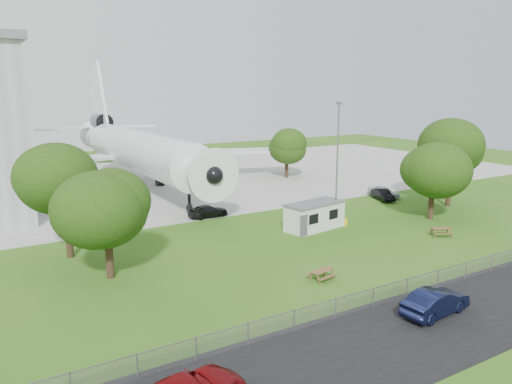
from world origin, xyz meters
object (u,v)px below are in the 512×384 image
airliner (137,149)px  site_cabin (315,216)px  car_centre_sedan (435,302)px  picnic_east (441,236)px  picnic_west (322,280)px

airliner → site_cabin: size_ratio=6.89×
airliner → car_centre_sedan: airliner is taller
picnic_east → car_centre_sedan: bearing=-115.5°
picnic_west → car_centre_sedan: (2.34, -7.88, 0.79)m
car_centre_sedan → site_cabin: bearing=-21.2°
picnic_west → picnic_east: same height
picnic_east → car_centre_sedan: (-13.83, -10.66, 0.79)m
site_cabin → picnic_west: bearing=-125.5°
airliner → car_centre_sedan: bearing=-87.0°
airliner → site_cabin: airliner is taller
site_cabin → picnic_east: size_ratio=3.85×
picnic_east → picnic_west: bearing=-143.4°
site_cabin → picnic_west: (-7.69, -10.77, -1.31)m
site_cabin → picnic_east: 11.73m
site_cabin → car_centre_sedan: size_ratio=1.44×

